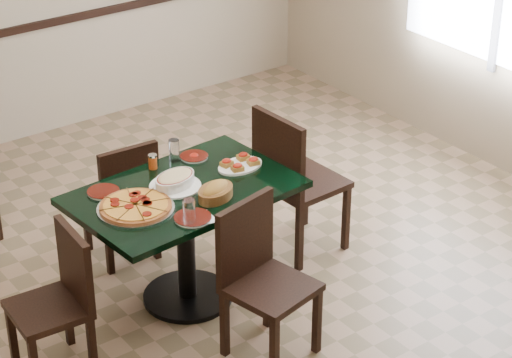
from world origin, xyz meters
TOP-DOWN VIEW (x-y plane):
  - floor at (0.00, 0.00)m, footprint 5.50×5.50m
  - room_shell at (1.02, 1.73)m, footprint 5.50×5.50m
  - main_table at (-0.32, 0.09)m, footprint 1.32×0.91m
  - chair_far at (-0.39, 0.69)m, footprint 0.41×0.41m
  - chair_near at (-0.24, -0.54)m, footprint 0.50×0.50m
  - chair_right at (0.52, 0.15)m, footprint 0.49×0.49m
  - chair_left at (-1.19, -0.04)m, footprint 0.41×0.41m
  - pepperoni_pizza at (-0.65, 0.06)m, footprint 0.43×0.43m
  - lasagna_casserole at (-0.34, 0.14)m, footprint 0.31×0.30m
  - bread_basket at (-0.22, -0.10)m, footprint 0.29×0.25m
  - bruschetta_platter at (0.10, 0.13)m, footprint 0.30×0.21m
  - side_plate_near at (-0.45, -0.22)m, footprint 0.21×0.21m
  - side_plate_far_r at (-0.05, 0.39)m, footprint 0.17×0.17m
  - side_plate_far_l at (-0.70, 0.32)m, footprint 0.18×0.18m
  - napkin_setting at (-0.42, -0.24)m, footprint 0.16×0.16m
  - water_glass_a at (-0.17, 0.43)m, footprint 0.06×0.06m
  - water_glass_b at (-0.49, -0.25)m, footprint 0.07×0.07m
  - pepper_shaker at (-0.32, 0.42)m, footprint 0.05×0.05m

SIDE VIEW (x-z plane):
  - floor at x=0.00m, z-range 0.00..0.00m
  - chair_left at x=-1.19m, z-range 0.04..0.87m
  - chair_far at x=-0.39m, z-range 0.05..0.88m
  - chair_near at x=-0.24m, z-range 0.05..0.95m
  - chair_right at x=0.52m, z-range 0.06..1.05m
  - main_table at x=-0.32m, z-range 0.19..0.94m
  - napkin_setting at x=-0.42m, z-range 0.75..0.76m
  - side_plate_near at x=-0.45m, z-range 0.75..0.77m
  - side_plate_far_l at x=-0.70m, z-range 0.75..0.77m
  - side_plate_far_r at x=-0.05m, z-range 0.74..0.77m
  - pepperoni_pizza at x=-0.65m, z-range 0.75..0.79m
  - bruschetta_platter at x=0.10m, z-range 0.75..0.80m
  - bread_basket at x=-0.22m, z-range 0.74..0.84m
  - lasagna_casserole at x=-0.34m, z-range 0.75..0.84m
  - pepper_shaker at x=-0.32m, z-range 0.75..0.84m
  - water_glass_a at x=-0.17m, z-range 0.75..0.89m
  - water_glass_b at x=-0.49m, z-range 0.75..0.89m
  - room_shell at x=1.02m, z-range -1.58..3.92m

